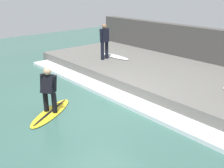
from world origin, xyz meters
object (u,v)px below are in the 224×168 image
object	(u,v)px
surfboard_riding	(51,112)
surfer_riding	(49,88)
surfer_waiting_near	(104,40)
surfboard_waiting_near	(114,56)

from	to	relation	value
surfboard_riding	surfer_riding	bearing A→B (deg)	-26.57
surfboard_riding	surfer_waiting_near	xyz separation A→B (m)	(4.12, 2.47, 1.31)
surfer_riding	surfboard_waiting_near	size ratio (longest dim) A/B	0.74
surfboard_riding	surfer_waiting_near	size ratio (longest dim) A/B	1.26
surfer_riding	surfboard_waiting_near	xyz separation A→B (m)	(4.73, 2.49, -0.33)
surfer_waiting_near	surfboard_waiting_near	world-z (taller)	surfer_waiting_near
surfboard_riding	surfboard_waiting_near	xyz separation A→B (m)	(4.73, 2.49, 0.46)
surfboard_riding	surfboard_waiting_near	world-z (taller)	surfboard_waiting_near
surfer_riding	surfboard_waiting_near	distance (m)	5.36
surfer_riding	surfboard_riding	bearing A→B (deg)	153.43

